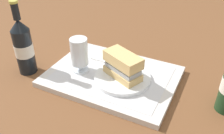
# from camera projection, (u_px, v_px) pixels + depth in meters

# --- Properties ---
(ground_plane) EXTENTS (3.00, 3.00, 0.00)m
(ground_plane) POSITION_uv_depth(u_px,v_px,m) (112.00, 79.00, 0.87)
(ground_plane) COLOR brown
(tray) EXTENTS (0.44, 0.32, 0.02)m
(tray) POSITION_uv_depth(u_px,v_px,m) (112.00, 76.00, 0.87)
(tray) COLOR silver
(tray) RESTS_ON ground_plane
(placemat) EXTENTS (0.38, 0.27, 0.00)m
(placemat) POSITION_uv_depth(u_px,v_px,m) (112.00, 74.00, 0.86)
(placemat) COLOR silver
(placemat) RESTS_ON tray
(plate) EXTENTS (0.19, 0.19, 0.01)m
(plate) POSITION_uv_depth(u_px,v_px,m) (122.00, 78.00, 0.83)
(plate) COLOR white
(plate) RESTS_ON placemat
(sandwich) EXTENTS (0.14, 0.11, 0.08)m
(sandwich) POSITION_uv_depth(u_px,v_px,m) (122.00, 65.00, 0.81)
(sandwich) COLOR tan
(sandwich) RESTS_ON plate
(beer_glass) EXTENTS (0.06, 0.06, 0.12)m
(beer_glass) POSITION_uv_depth(u_px,v_px,m) (79.00, 53.00, 0.84)
(beer_glass) COLOR silver
(beer_glass) RESTS_ON placemat
(napkin_folded) EXTENTS (0.09, 0.07, 0.01)m
(napkin_folded) POSITION_uv_depth(u_px,v_px,m) (105.00, 57.00, 0.95)
(napkin_folded) COLOR white
(napkin_folded) RESTS_ON placemat
(beer_bottle) EXTENTS (0.07, 0.07, 0.27)m
(beer_bottle) POSITION_uv_depth(u_px,v_px,m) (23.00, 46.00, 0.86)
(beer_bottle) COLOR black
(beer_bottle) RESTS_ON ground_plane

